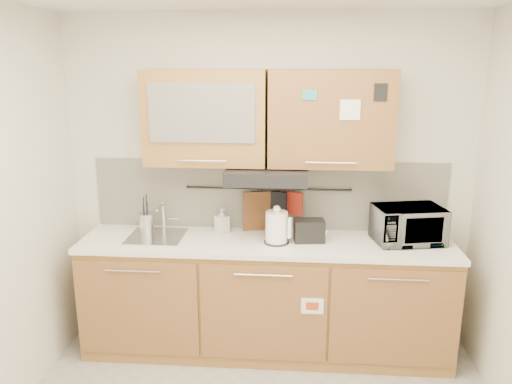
# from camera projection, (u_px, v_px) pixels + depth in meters

# --- Properties ---
(wall_back) EXTENTS (3.20, 0.00, 3.20)m
(wall_back) POSITION_uv_depth(u_px,v_px,m) (269.00, 182.00, 3.98)
(wall_back) COLOR silver
(wall_back) RESTS_ON ground
(base_cabinet) EXTENTS (2.80, 0.64, 0.88)m
(base_cabinet) POSITION_uv_depth(u_px,v_px,m) (266.00, 302.00, 3.91)
(base_cabinet) COLOR #A9723C
(base_cabinet) RESTS_ON floor
(countertop) EXTENTS (2.82, 0.62, 0.04)m
(countertop) POSITION_uv_depth(u_px,v_px,m) (266.00, 243.00, 3.78)
(countertop) COLOR white
(countertop) RESTS_ON base_cabinet
(backsplash) EXTENTS (2.80, 0.02, 0.56)m
(backsplash) POSITION_uv_depth(u_px,v_px,m) (268.00, 195.00, 3.99)
(backsplash) COLOR silver
(backsplash) RESTS_ON countertop
(upper_cabinets) EXTENTS (1.82, 0.37, 0.70)m
(upper_cabinets) POSITION_uv_depth(u_px,v_px,m) (267.00, 118.00, 3.68)
(upper_cabinets) COLOR #A9723C
(upper_cabinets) RESTS_ON wall_back
(range_hood) EXTENTS (0.60, 0.46, 0.10)m
(range_hood) POSITION_uv_depth(u_px,v_px,m) (267.00, 174.00, 3.71)
(range_hood) COLOR black
(range_hood) RESTS_ON upper_cabinets
(sink) EXTENTS (0.42, 0.40, 0.26)m
(sink) POSITION_uv_depth(u_px,v_px,m) (157.00, 236.00, 3.86)
(sink) COLOR silver
(sink) RESTS_ON countertop
(utensil_rail) EXTENTS (1.30, 0.02, 0.02)m
(utensil_rail) POSITION_uv_depth(u_px,v_px,m) (268.00, 189.00, 3.94)
(utensil_rail) COLOR black
(utensil_rail) RESTS_ON backsplash
(utensil_crock) EXTENTS (0.13, 0.13, 0.30)m
(utensil_crock) POSITION_uv_depth(u_px,v_px,m) (147.00, 222.00, 3.96)
(utensil_crock) COLOR #B4B4B9
(utensil_crock) RESTS_ON countertop
(kettle) EXTENTS (0.22, 0.21, 0.29)m
(kettle) POSITION_uv_depth(u_px,v_px,m) (277.00, 228.00, 3.70)
(kettle) COLOR white
(kettle) RESTS_ON countertop
(toaster) EXTENTS (0.24, 0.16, 0.17)m
(toaster) POSITION_uv_depth(u_px,v_px,m) (309.00, 230.00, 3.74)
(toaster) COLOR black
(toaster) RESTS_ON countertop
(microwave) EXTENTS (0.55, 0.43, 0.27)m
(microwave) POSITION_uv_depth(u_px,v_px,m) (408.00, 225.00, 3.71)
(microwave) COLOR #999999
(microwave) RESTS_ON countertop
(soap_bottle) EXTENTS (0.13, 0.13, 0.20)m
(soap_bottle) POSITION_uv_depth(u_px,v_px,m) (222.00, 220.00, 3.94)
(soap_bottle) COLOR #999999
(soap_bottle) RESTS_ON countertop
(cutting_board) EXTENTS (0.30, 0.09, 0.37)m
(cutting_board) POSITION_uv_depth(u_px,v_px,m) (262.00, 214.00, 3.98)
(cutting_board) COLOR brown
(cutting_board) RESTS_ON utensil_rail
(oven_mitt) EXTENTS (0.11, 0.05, 0.18)m
(oven_mitt) POSITION_uv_depth(u_px,v_px,m) (258.00, 202.00, 3.96)
(oven_mitt) COLOR navy
(oven_mitt) RESTS_ON utensil_rail
(dark_pouch) EXTENTS (0.13, 0.08, 0.20)m
(dark_pouch) POSITION_uv_depth(u_px,v_px,m) (279.00, 204.00, 3.95)
(dark_pouch) COLOR black
(dark_pouch) RESTS_ON utensil_rail
(pot_holder) EXTENTS (0.15, 0.08, 0.18)m
(pot_holder) POSITION_uv_depth(u_px,v_px,m) (294.00, 203.00, 3.94)
(pot_holder) COLOR #B52518
(pot_holder) RESTS_ON utensil_rail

